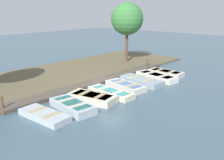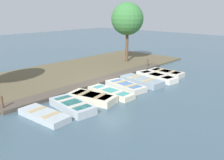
{
  "view_description": "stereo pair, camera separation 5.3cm",
  "coord_description": "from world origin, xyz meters",
  "px_view_note": "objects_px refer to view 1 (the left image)",
  "views": [
    {
      "loc": [
        11.01,
        -12.27,
        5.16
      ],
      "look_at": [
        0.47,
        -0.54,
        0.65
      ],
      "focal_mm": 40.0,
      "sensor_mm": 36.0,
      "label": 1
    },
    {
      "loc": [
        11.05,
        -12.23,
        5.16
      ],
      "look_at": [
        0.47,
        -0.54,
        0.65
      ],
      "focal_mm": 40.0,
      "sensor_mm": 36.0,
      "label": 2
    }
  ],
  "objects_px": {
    "rowboat_2": "(92,98)",
    "rowboat_5": "(141,81)",
    "rowboat_3": "(111,92)",
    "rowboat_4": "(126,86)",
    "park_tree_left": "(127,19)",
    "rowboat_7": "(166,73)",
    "mooring_post_near": "(2,104)",
    "rowboat_6": "(156,77)",
    "rowboat_1": "(72,106)",
    "mooring_post_far": "(147,64)",
    "rowboat_0": "(44,115)"
  },
  "relations": [
    {
      "from": "rowboat_6",
      "to": "rowboat_7",
      "type": "bearing_deg",
      "value": 102.08
    },
    {
      "from": "park_tree_left",
      "to": "rowboat_5",
      "type": "bearing_deg",
      "value": -42.86
    },
    {
      "from": "rowboat_7",
      "to": "mooring_post_near",
      "type": "distance_m",
      "value": 12.47
    },
    {
      "from": "rowboat_3",
      "to": "rowboat_4",
      "type": "distance_m",
      "value": 1.62
    },
    {
      "from": "rowboat_1",
      "to": "rowboat_3",
      "type": "height_order",
      "value": "rowboat_1"
    },
    {
      "from": "rowboat_5",
      "to": "mooring_post_near",
      "type": "height_order",
      "value": "mooring_post_near"
    },
    {
      "from": "rowboat_2",
      "to": "rowboat_7",
      "type": "height_order",
      "value": "rowboat_2"
    },
    {
      "from": "rowboat_5",
      "to": "mooring_post_near",
      "type": "relative_size",
      "value": 3.62
    },
    {
      "from": "rowboat_2",
      "to": "mooring_post_near",
      "type": "xyz_separation_m",
      "value": [
        -2.27,
        -4.2,
        0.24
      ]
    },
    {
      "from": "rowboat_6",
      "to": "rowboat_1",
      "type": "bearing_deg",
      "value": -82.12
    },
    {
      "from": "rowboat_3",
      "to": "mooring_post_far",
      "type": "xyz_separation_m",
      "value": [
        -2.35,
        7.45,
        0.29
      ]
    },
    {
      "from": "rowboat_2",
      "to": "rowboat_3",
      "type": "height_order",
      "value": "rowboat_2"
    },
    {
      "from": "rowboat_5",
      "to": "rowboat_6",
      "type": "height_order",
      "value": "rowboat_5"
    },
    {
      "from": "rowboat_3",
      "to": "mooring_post_near",
      "type": "relative_size",
      "value": 3.51
    },
    {
      "from": "rowboat_5",
      "to": "park_tree_left",
      "type": "bearing_deg",
      "value": 142.79
    },
    {
      "from": "rowboat_3",
      "to": "rowboat_4",
      "type": "height_order",
      "value": "rowboat_4"
    },
    {
      "from": "rowboat_3",
      "to": "rowboat_7",
      "type": "distance_m",
      "value": 6.53
    },
    {
      "from": "mooring_post_far",
      "to": "rowboat_6",
      "type": "bearing_deg",
      "value": -44.61
    },
    {
      "from": "rowboat_3",
      "to": "rowboat_5",
      "type": "relative_size",
      "value": 0.97
    },
    {
      "from": "rowboat_3",
      "to": "mooring_post_near",
      "type": "distance_m",
      "value": 6.18
    },
    {
      "from": "rowboat_1",
      "to": "mooring_post_far",
      "type": "relative_size",
      "value": 3.25
    },
    {
      "from": "rowboat_4",
      "to": "rowboat_0",
      "type": "bearing_deg",
      "value": -81.75
    },
    {
      "from": "rowboat_2",
      "to": "mooring_post_far",
      "type": "relative_size",
      "value": 3.3
    },
    {
      "from": "rowboat_6",
      "to": "mooring_post_far",
      "type": "xyz_separation_m",
      "value": [
        -2.52,
        2.48,
        0.25
      ]
    },
    {
      "from": "rowboat_2",
      "to": "park_tree_left",
      "type": "bearing_deg",
      "value": 106.45
    },
    {
      "from": "rowboat_6",
      "to": "mooring_post_near",
      "type": "height_order",
      "value": "mooring_post_near"
    },
    {
      "from": "rowboat_5",
      "to": "rowboat_7",
      "type": "distance_m",
      "value": 3.27
    },
    {
      "from": "rowboat_1",
      "to": "rowboat_3",
      "type": "distance_m",
      "value": 3.09
    },
    {
      "from": "rowboat_6",
      "to": "mooring_post_far",
      "type": "bearing_deg",
      "value": 144.0
    },
    {
      "from": "rowboat_5",
      "to": "park_tree_left",
      "type": "xyz_separation_m",
      "value": [
        -5.4,
        5.01,
        4.01
      ]
    },
    {
      "from": "rowboat_1",
      "to": "mooring_post_far",
      "type": "bearing_deg",
      "value": 109.3
    },
    {
      "from": "rowboat_6",
      "to": "rowboat_7",
      "type": "relative_size",
      "value": 1.23
    },
    {
      "from": "rowboat_2",
      "to": "rowboat_5",
      "type": "xyz_separation_m",
      "value": [
        0.09,
        4.77,
        -0.0
      ]
    },
    {
      "from": "mooring_post_far",
      "to": "rowboat_5",
      "type": "bearing_deg",
      "value": -60.63
    },
    {
      "from": "rowboat_4",
      "to": "mooring_post_near",
      "type": "bearing_deg",
      "value": -98.7
    },
    {
      "from": "rowboat_1",
      "to": "rowboat_5",
      "type": "distance_m",
      "value": 6.34
    },
    {
      "from": "rowboat_1",
      "to": "mooring_post_near",
      "type": "relative_size",
      "value": 3.25
    },
    {
      "from": "rowboat_2",
      "to": "mooring_post_far",
      "type": "xyz_separation_m",
      "value": [
        -2.27,
        8.96,
        0.24
      ]
    },
    {
      "from": "rowboat_1",
      "to": "rowboat_4",
      "type": "relative_size",
      "value": 0.97
    },
    {
      "from": "rowboat_0",
      "to": "rowboat_4",
      "type": "xyz_separation_m",
      "value": [
        -0.0,
        6.33,
        0.02
      ]
    },
    {
      "from": "rowboat_5",
      "to": "rowboat_6",
      "type": "relative_size",
      "value": 0.96
    },
    {
      "from": "rowboat_3",
      "to": "rowboat_5",
      "type": "height_order",
      "value": "rowboat_5"
    },
    {
      "from": "rowboat_4",
      "to": "mooring_post_near",
      "type": "height_order",
      "value": "mooring_post_near"
    },
    {
      "from": "rowboat_6",
      "to": "rowboat_7",
      "type": "height_order",
      "value": "rowboat_6"
    },
    {
      "from": "rowboat_1",
      "to": "rowboat_6",
      "type": "xyz_separation_m",
      "value": [
        0.1,
        8.06,
        -0.01
      ]
    },
    {
      "from": "rowboat_3",
      "to": "rowboat_2",
      "type": "bearing_deg",
      "value": -92.02
    },
    {
      "from": "rowboat_4",
      "to": "mooring_post_far",
      "type": "height_order",
      "value": "mooring_post_far"
    },
    {
      "from": "park_tree_left",
      "to": "rowboat_7",
      "type": "bearing_deg",
      "value": -17.72
    },
    {
      "from": "rowboat_2",
      "to": "rowboat_4",
      "type": "xyz_separation_m",
      "value": [
        -0.04,
        3.13,
        -0.03
      ]
    },
    {
      "from": "rowboat_7",
      "to": "rowboat_1",
      "type": "bearing_deg",
      "value": -90.58
    }
  ]
}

